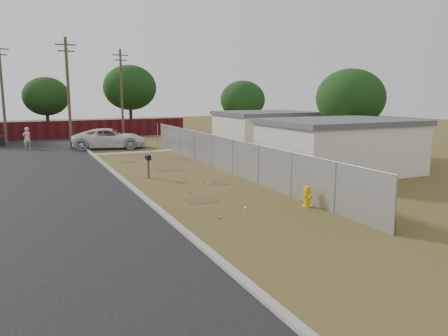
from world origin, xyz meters
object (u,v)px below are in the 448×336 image
pedestrian (27,138)px  trash_bin (1,141)px  mailbox (148,159)px  pickup_truck (110,138)px  fire_hydrant (307,197)px

pedestrian → trash_bin: (-2.03, 3.21, -0.45)m
mailbox → pickup_truck: (0.54, 14.10, -0.21)m
pickup_truck → trash_bin: 10.01m
mailbox → trash_bin: bearing=111.6°
pickup_truck → trash_bin: (-8.32, 5.55, -0.38)m
fire_hydrant → pedestrian: bearing=111.8°
pickup_truck → trash_bin: bearing=70.3°
mailbox → pickup_truck: bearing=87.8°
mailbox → pickup_truck: 14.11m
fire_hydrant → mailbox: (-4.28, 8.61, 0.61)m
pickup_truck → fire_hydrant: bearing=-156.6°
fire_hydrant → pedestrian: size_ratio=0.51×
mailbox → fire_hydrant: bearing=-63.6°
fire_hydrant → pickup_truck: pickup_truck is taller
pickup_truck → pedestrian: size_ratio=3.31×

